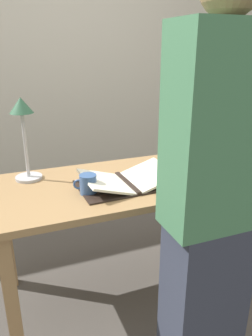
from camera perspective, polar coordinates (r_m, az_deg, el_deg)
name	(u,v)px	position (r m, az deg, el deg)	size (l,w,h in m)	color
ground_plane	(126,287)	(2.19, 0.03, -19.98)	(12.00, 12.00, 0.00)	#47423D
wall_back	(58,59)	(3.44, -11.71, 18.05)	(8.00, 0.06, 2.60)	#BCB7A8
reading_desk	(126,196)	(1.84, 0.03, -4.96)	(1.42, 0.68, 0.73)	#937047
open_book	(127,181)	(1.73, 0.25, -2.24)	(0.52, 0.33, 0.08)	black
book_stack_tall	(216,155)	(1.96, 15.46, 2.18)	(0.24, 0.30, 0.22)	slate
book_standing_upright	(189,158)	(1.84, 10.84, 1.65)	(0.05, 0.16, 0.21)	brown
reading_lamp	(23,124)	(1.80, -17.51, 7.40)	(0.15, 0.15, 0.45)	#ADADB2
coffee_mug	(88,184)	(1.63, -6.67, -2.81)	(0.11, 0.09, 0.10)	#335184
person_reader	(211,216)	(1.26, 14.64, -8.13)	(0.36, 0.22, 1.68)	#2D3342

